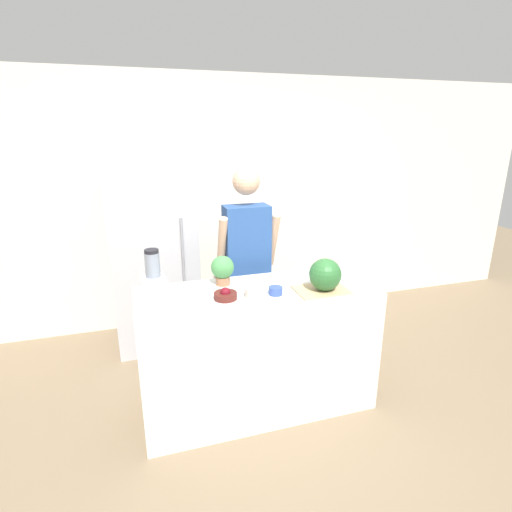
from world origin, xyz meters
TOP-DOWN VIEW (x-y plane):
  - ground_plane at (0.00, 0.00)m, footprint 14.00×14.00m
  - wall_back at (0.00, 1.99)m, footprint 8.00×0.06m
  - counter_island at (0.00, 0.33)m, footprint 1.70×0.66m
  - refrigerator at (-0.64, 1.60)m, footprint 0.78×0.71m
  - person at (0.11, 0.99)m, footprint 0.52×0.27m
  - cutting_board at (0.43, 0.19)m, footprint 0.37×0.27m
  - watermelon at (0.45, 0.17)m, footprint 0.23×0.23m
  - bowl_cherries at (-0.25, 0.26)m, footprint 0.16×0.16m
  - bowl_cream at (-0.05, 0.23)m, footprint 0.13×0.13m
  - bowl_small_blue at (0.10, 0.23)m, footprint 0.10×0.10m
  - blender at (-0.70, 0.52)m, footprint 0.15×0.15m
  - potted_plant at (-0.21, 0.52)m, footprint 0.17×0.17m

SIDE VIEW (x-z plane):
  - ground_plane at x=0.00m, z-range 0.00..0.00m
  - counter_island at x=0.00m, z-range 0.00..0.95m
  - refrigerator at x=-0.64m, z-range 0.00..1.70m
  - person at x=0.11m, z-range 0.04..1.80m
  - cutting_board at x=0.43m, z-range 0.95..0.96m
  - bowl_small_blue at x=0.10m, z-range 0.95..1.01m
  - bowl_cherries at x=-0.25m, z-range 0.94..1.02m
  - bowl_cream at x=-0.05m, z-range 0.94..1.06m
  - potted_plant at x=-0.21m, z-range 0.96..1.18m
  - blender at x=-0.70m, z-range 0.92..1.24m
  - watermelon at x=0.45m, z-range 0.96..1.19m
  - wall_back at x=0.00m, z-range 0.00..2.60m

